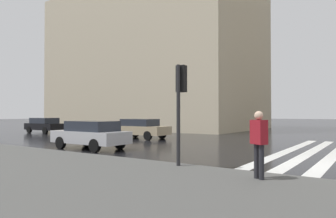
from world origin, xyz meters
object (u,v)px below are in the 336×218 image
car_champagne (141,128)px  pedestrian_in_red_jacket (259,139)px  car_silver (91,134)px  car_black (45,125)px  traffic_signal_post (180,93)px

car_champagne → pedestrian_in_red_jacket: pedestrian_in_red_jacket is taller
car_silver → car_black: same height
car_black → car_silver: bearing=-115.5°
car_champagne → car_black: (0.00, 11.52, 0.00)m
car_silver → pedestrian_in_red_jacket: bearing=-107.4°
car_silver → car_champagne: same height
traffic_signal_post → car_silver: size_ratio=0.77×
car_champagne → car_black: 11.52m
car_champagne → car_black: size_ratio=1.00×
traffic_signal_post → car_champagne: (8.80, 8.89, -1.67)m
car_silver → pedestrian_in_red_jacket: pedestrian_in_red_jacket is taller
pedestrian_in_red_jacket → car_champagne: bearing=50.8°
traffic_signal_post → car_black: (8.80, 20.42, -1.67)m
car_black → pedestrian_in_red_jacket: (-9.47, -23.13, 0.38)m
car_black → pedestrian_in_red_jacket: bearing=-112.3°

